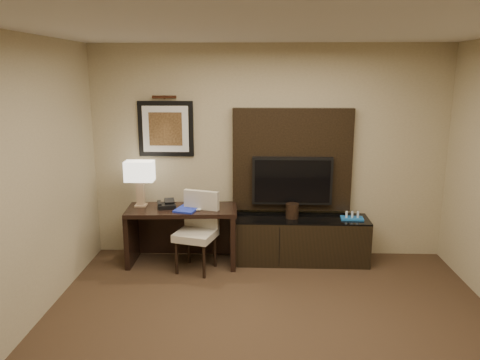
{
  "coord_description": "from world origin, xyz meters",
  "views": [
    {
      "loc": [
        -0.15,
        -3.39,
        2.36
      ],
      "look_at": [
        -0.34,
        1.8,
        1.15
      ],
      "focal_mm": 35.0,
      "sensor_mm": 36.0,
      "label": 1
    }
  ],
  "objects_px": {
    "ice_bucket": "(292,211)",
    "desk_phone": "(167,204)",
    "desk": "(183,236)",
    "credenza": "(301,240)",
    "desk_chair": "(196,234)",
    "table_lamp": "(140,184)",
    "minibar_tray": "(352,215)",
    "tv": "(292,181)",
    "water_bottle": "(213,201)"
  },
  "relations": [
    {
      "from": "tv",
      "to": "ice_bucket",
      "type": "distance_m",
      "value": 0.38
    },
    {
      "from": "desk_phone",
      "to": "ice_bucket",
      "type": "xyz_separation_m",
      "value": [
        1.55,
        0.1,
        -0.1
      ]
    },
    {
      "from": "desk",
      "to": "ice_bucket",
      "type": "height_order",
      "value": "ice_bucket"
    },
    {
      "from": "desk",
      "to": "water_bottle",
      "type": "xyz_separation_m",
      "value": [
        0.38,
        0.02,
        0.45
      ]
    },
    {
      "from": "water_bottle",
      "to": "minibar_tray",
      "type": "xyz_separation_m",
      "value": [
        1.72,
        0.06,
        -0.19
      ]
    },
    {
      "from": "desk",
      "to": "desk_phone",
      "type": "relative_size",
      "value": 6.35
    },
    {
      "from": "table_lamp",
      "to": "desk_phone",
      "type": "relative_size",
      "value": 2.68
    },
    {
      "from": "desk_phone",
      "to": "ice_bucket",
      "type": "bearing_deg",
      "value": -11.8
    },
    {
      "from": "ice_bucket",
      "to": "minibar_tray",
      "type": "distance_m",
      "value": 0.74
    },
    {
      "from": "desk_chair",
      "to": "water_bottle",
      "type": "distance_m",
      "value": 0.47
    },
    {
      "from": "desk",
      "to": "desk_chair",
      "type": "height_order",
      "value": "desk_chair"
    },
    {
      "from": "ice_bucket",
      "to": "desk_phone",
      "type": "bearing_deg",
      "value": -176.29
    },
    {
      "from": "ice_bucket",
      "to": "desk",
      "type": "bearing_deg",
      "value": -175.59
    },
    {
      "from": "desk_phone",
      "to": "tv",
      "type": "bearing_deg",
      "value": -6.88
    },
    {
      "from": "tv",
      "to": "desk_chair",
      "type": "height_order",
      "value": "tv"
    },
    {
      "from": "desk",
      "to": "minibar_tray",
      "type": "distance_m",
      "value": 2.12
    },
    {
      "from": "desk",
      "to": "credenza",
      "type": "distance_m",
      "value": 1.48
    },
    {
      "from": "tv",
      "to": "ice_bucket",
      "type": "xyz_separation_m",
      "value": [
        -0.0,
        -0.14,
        -0.35
      ]
    },
    {
      "from": "table_lamp",
      "to": "minibar_tray",
      "type": "bearing_deg",
      "value": -0.0
    },
    {
      "from": "desk_phone",
      "to": "water_bottle",
      "type": "bearing_deg",
      "value": -13.65
    },
    {
      "from": "desk_chair",
      "to": "water_bottle",
      "type": "xyz_separation_m",
      "value": [
        0.19,
        0.24,
        0.35
      ]
    },
    {
      "from": "desk_phone",
      "to": "table_lamp",
      "type": "bearing_deg",
      "value": 151.94
    },
    {
      "from": "tv",
      "to": "desk",
      "type": "bearing_deg",
      "value": -170.01
    },
    {
      "from": "credenza",
      "to": "water_bottle",
      "type": "distance_m",
      "value": 1.21
    },
    {
      "from": "desk_phone",
      "to": "water_bottle",
      "type": "distance_m",
      "value": 0.58
    },
    {
      "from": "desk_chair",
      "to": "ice_bucket",
      "type": "height_order",
      "value": "desk_chair"
    },
    {
      "from": "table_lamp",
      "to": "minibar_tray",
      "type": "xyz_separation_m",
      "value": [
        2.63,
        -0.0,
        -0.38
      ]
    },
    {
      "from": "desk_chair",
      "to": "minibar_tray",
      "type": "relative_size",
      "value": 3.36
    },
    {
      "from": "credenza",
      "to": "table_lamp",
      "type": "relative_size",
      "value": 2.95
    },
    {
      "from": "desk",
      "to": "table_lamp",
      "type": "relative_size",
      "value": 2.37
    },
    {
      "from": "desk_phone",
      "to": "water_bottle",
      "type": "relative_size",
      "value": 1.16
    },
    {
      "from": "desk",
      "to": "desk_chair",
      "type": "relative_size",
      "value": 1.46
    },
    {
      "from": "credenza",
      "to": "tv",
      "type": "distance_m",
      "value": 0.75
    },
    {
      "from": "desk_chair",
      "to": "ice_bucket",
      "type": "xyz_separation_m",
      "value": [
        1.17,
        0.32,
        0.21
      ]
    },
    {
      "from": "tv",
      "to": "desk_phone",
      "type": "relative_size",
      "value": 4.72
    },
    {
      "from": "water_bottle",
      "to": "minibar_tray",
      "type": "relative_size",
      "value": 0.67
    },
    {
      "from": "tv",
      "to": "desk_chair",
      "type": "bearing_deg",
      "value": -158.56
    },
    {
      "from": "table_lamp",
      "to": "desk_phone",
      "type": "xyz_separation_m",
      "value": [
        0.34,
        -0.07,
        -0.23
      ]
    },
    {
      "from": "desk_chair",
      "to": "tv",
      "type": "bearing_deg",
      "value": 37.88
    },
    {
      "from": "desk",
      "to": "desk_phone",
      "type": "bearing_deg",
      "value": 175.33
    },
    {
      "from": "tv",
      "to": "credenza",
      "type": "bearing_deg",
      "value": -50.51
    },
    {
      "from": "desk",
      "to": "desk_chair",
      "type": "xyz_separation_m",
      "value": [
        0.19,
        -0.22,
        0.1
      ]
    },
    {
      "from": "desk_chair",
      "to": "table_lamp",
      "type": "relative_size",
      "value": 1.62
    },
    {
      "from": "credenza",
      "to": "water_bottle",
      "type": "xyz_separation_m",
      "value": [
        -1.09,
        -0.08,
        0.52
      ]
    },
    {
      "from": "desk",
      "to": "water_bottle",
      "type": "distance_m",
      "value": 0.59
    },
    {
      "from": "desk",
      "to": "tv",
      "type": "relative_size",
      "value": 1.34
    },
    {
      "from": "credenza",
      "to": "desk_chair",
      "type": "xyz_separation_m",
      "value": [
        -1.29,
        -0.32,
        0.17
      ]
    },
    {
      "from": "credenza",
      "to": "desk_phone",
      "type": "xyz_separation_m",
      "value": [
        -1.67,
        -0.1,
        0.48
      ]
    },
    {
      "from": "credenza",
      "to": "table_lamp",
      "type": "xyz_separation_m",
      "value": [
        -2.0,
        -0.02,
        0.71
      ]
    },
    {
      "from": "tv",
      "to": "desk_phone",
      "type": "bearing_deg",
      "value": -171.37
    }
  ]
}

